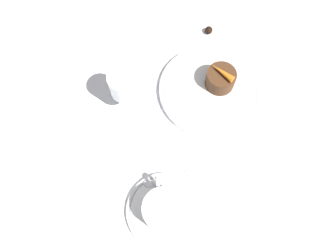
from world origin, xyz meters
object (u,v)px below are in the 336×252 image
at_px(wine_glass, 124,88).
at_px(coffee_cup, 164,210).
at_px(dinner_plate, 210,90).
at_px(fork, 216,163).
at_px(dessert_cake, 221,79).

bearing_deg(wine_glass, coffee_cup, -174.63).
xyz_separation_m(dinner_plate, coffee_cup, (-0.25, 0.17, 0.03)).
distance_m(wine_glass, fork, 0.25).
bearing_deg(dessert_cake, fork, 161.98).
bearing_deg(fork, coffee_cup, 118.62).
xyz_separation_m(coffee_cup, fork, (0.07, -0.13, -0.03)).
distance_m(coffee_cup, fork, 0.16).
bearing_deg(dessert_cake, coffee_cup, 142.75).
bearing_deg(dinner_plate, fork, 168.55).
xyz_separation_m(dinner_plate, fork, (-0.17, 0.03, -0.01)).
bearing_deg(fork, dinner_plate, -11.45).
xyz_separation_m(coffee_cup, wine_glass, (0.26, 0.02, 0.05)).
height_order(dinner_plate, fork, dinner_plate).
distance_m(dinner_plate, coffee_cup, 0.30).
bearing_deg(coffee_cup, dessert_cake, -37.25).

